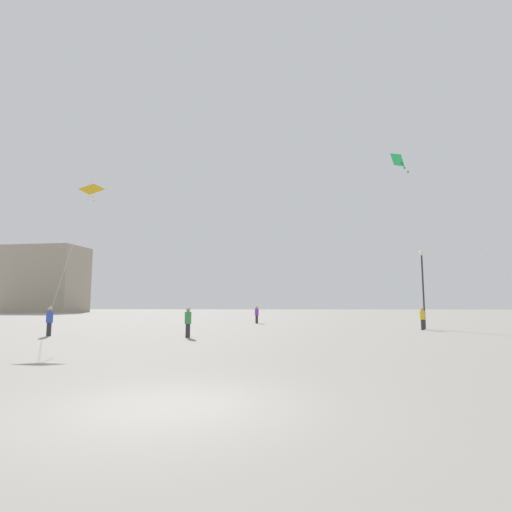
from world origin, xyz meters
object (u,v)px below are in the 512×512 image
person_in_purple (257,314)px  kite_amber_delta (91,191)px  person_in_yellow (422,317)px  lamppost_east (423,277)px  building_left_hall (45,279)px  person_in_blue (49,320)px  person_in_green (188,321)px  kite_emerald_delta (402,164)px

person_in_purple → kite_amber_delta: bearing=163.2°
person_in_yellow → lamppost_east: (0.58, 1.31, 2.94)m
kite_amber_delta → building_left_hall: bearing=123.4°
person_in_blue → person_in_purple: (10.65, 16.63, -0.00)m
person_in_yellow → person_in_green: bearing=-112.4°
kite_emerald_delta → lamppost_east: bearing=69.1°
person_in_green → kite_amber_delta: size_ratio=0.20×
kite_amber_delta → kite_emerald_delta: bearing=-16.0°
person_in_green → kite_emerald_delta: size_ratio=0.22×
person_in_yellow → lamppost_east: lamppost_east is taller
person_in_blue → kite_emerald_delta: kite_emerald_delta is taller
person_in_green → person_in_yellow: (14.97, 7.82, -0.02)m
person_in_green → building_left_hall: bearing=152.4°
kite_emerald_delta → lamppost_east: size_ratio=1.29×
person_in_purple → kite_emerald_delta: 23.13m
kite_amber_delta → person_in_blue: bearing=-133.7°
person_in_green → person_in_yellow: size_ratio=1.02×
kite_amber_delta → lamppost_east: (22.35, 7.29, -5.03)m
person_in_purple → person_in_yellow: bearing=-112.0°
kite_amber_delta → person_in_yellow: bearing=15.4°
person_in_green → person_in_purple: size_ratio=0.98×
person_in_purple → kite_amber_delta: size_ratio=0.21×
kite_amber_delta → building_left_hall: building_left_hall is taller
person_in_green → kite_emerald_delta: 13.52m
person_in_green → person_in_yellow: 16.89m
building_left_hall → person_in_green: bearing=-53.5°
person_in_purple → lamppost_east: (13.04, -7.94, 2.91)m
kite_amber_delta → lamppost_east: bearing=18.1°
person_in_green → building_left_hall: (-51.70, 69.93, 6.86)m
person_in_purple → person_in_yellow: 15.52m
person_in_blue → person_in_green: size_ratio=1.02×
person_in_blue → person_in_yellow: 24.26m
person_in_blue → kite_amber_delta: kite_amber_delta is taller
person_in_green → lamppost_east: lamppost_east is taller
person_in_blue → kite_amber_delta: 8.17m
person_in_green → person_in_purple: bearing=107.5°
person_in_blue → person_in_purple: bearing=44.5°
person_in_yellow → lamppost_east: size_ratio=0.27×
kite_emerald_delta → kite_amber_delta: bearing=164.0°
kite_emerald_delta → kite_amber_delta: kite_amber_delta is taller
person_in_green → kite_emerald_delta: bearing=9.4°
lamppost_east → person_in_purple: bearing=148.7°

